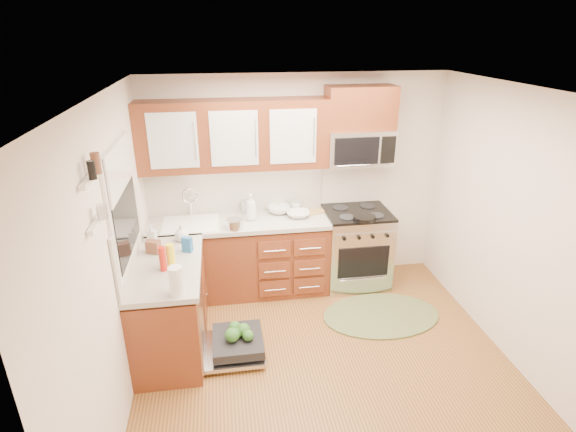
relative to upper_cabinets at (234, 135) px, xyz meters
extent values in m
plane|color=brown|center=(0.73, -1.57, -1.88)|extent=(3.50, 3.50, 0.00)
plane|color=white|center=(0.73, -1.57, 0.62)|extent=(3.50, 3.50, 0.00)
cube|color=silver|center=(0.73, 0.18, -0.62)|extent=(3.50, 0.04, 2.50)
cube|color=silver|center=(0.73, -3.33, -0.62)|extent=(3.50, 0.04, 2.50)
cube|color=silver|center=(-1.02, -1.57, -0.62)|extent=(0.04, 3.50, 2.50)
cube|color=silver|center=(2.48, -1.57, -0.62)|extent=(0.04, 3.50, 2.50)
cube|color=#5D2615|center=(0.00, -0.12, -1.45)|extent=(2.05, 0.60, 0.85)
cube|color=#5D2615|center=(-0.72, -1.05, -1.45)|extent=(0.60, 1.25, 0.85)
cube|color=beige|center=(0.00, -0.14, -0.97)|extent=(2.07, 0.64, 0.05)
cube|color=beige|center=(-0.71, -1.05, -0.97)|extent=(0.64, 1.27, 0.05)
cube|color=beige|center=(0.00, 0.16, -0.67)|extent=(2.05, 0.02, 0.57)
cube|color=beige|center=(-1.01, -1.05, -0.67)|extent=(0.02, 1.25, 0.57)
cube|color=#5D2615|center=(1.41, 0.00, 0.26)|extent=(0.76, 0.35, 0.47)
cube|color=white|center=(-0.98, -1.07, 0.00)|extent=(0.02, 0.96, 0.40)
cube|color=white|center=(-0.99, -1.92, 0.17)|extent=(0.04, 0.40, 0.03)
cube|color=white|center=(-0.99, -1.92, -0.12)|extent=(0.04, 0.40, 0.03)
cylinder|color=black|center=(1.40, -0.40, -0.90)|extent=(0.33, 0.33, 0.05)
cylinder|color=silver|center=(-0.05, -0.35, -0.89)|extent=(0.23, 0.23, 0.11)
cube|color=#A5854B|center=(0.91, -0.02, -0.94)|extent=(0.30, 0.24, 0.02)
cylinder|color=silver|center=(0.10, 0.07, -0.87)|extent=(0.12, 0.12, 0.16)
cylinder|color=white|center=(-0.57, -1.59, -0.82)|extent=(0.14, 0.14, 0.25)
cylinder|color=yellow|center=(-0.65, -1.13, -0.83)|extent=(0.08, 0.08, 0.23)
cylinder|color=red|center=(-0.72, -1.17, -0.83)|extent=(0.07, 0.07, 0.23)
cube|color=brown|center=(-0.85, -0.80, -0.89)|extent=(0.15, 0.13, 0.13)
cube|color=#215B9E|center=(-0.52, -0.83, -0.87)|extent=(0.11, 0.09, 0.15)
imported|color=#999999|center=(0.69, -0.13, -0.92)|extent=(0.27, 0.27, 0.06)
imported|color=#999999|center=(0.49, 0.03, -0.91)|extent=(0.36, 0.36, 0.09)
imported|color=#999999|center=(0.70, 0.07, -0.90)|extent=(0.14, 0.14, 0.10)
imported|color=#999999|center=(0.15, -0.14, -0.79)|extent=(0.13, 0.14, 0.31)
imported|color=#999999|center=(-0.90, -0.52, -0.86)|extent=(0.09, 0.10, 0.17)
imported|color=#999999|center=(-0.59, -0.58, -0.86)|extent=(0.17, 0.17, 0.18)
camera|label=1|loc=(-0.16, -4.84, 1.07)|focal=28.00mm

